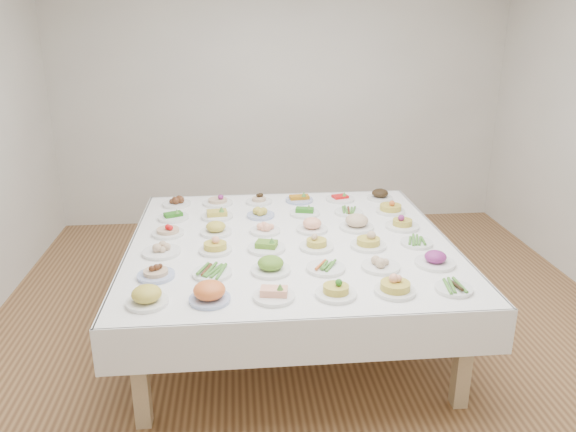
{
  "coord_description": "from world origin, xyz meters",
  "views": [
    {
      "loc": [
        -0.52,
        -3.77,
        2.24
      ],
      "look_at": [
        -0.16,
        0.1,
        0.88
      ],
      "focal_mm": 35.0,
      "sensor_mm": 36.0,
      "label": 1
    }
  ],
  "objects": [
    {
      "name": "dish_2",
      "position": [
        -0.33,
        -0.93,
        0.79
      ],
      "size": [
        0.24,
        0.24,
        0.1
      ],
      "color": "white",
      "rests_on": "display_table"
    },
    {
      "name": "dish_0",
      "position": [
        -1.04,
        -0.93,
        0.82
      ],
      "size": [
        0.24,
        0.24,
        0.15
      ],
      "color": "white",
      "rests_on": "display_table"
    },
    {
      "name": "dish_35",
      "position": [
        0.72,
        0.83,
        0.8
      ],
      "size": [
        0.22,
        0.22,
        0.12
      ],
      "color": "white",
      "rests_on": "display_table"
    },
    {
      "name": "dish_31",
      "position": [
        -0.69,
        0.82,
        0.82
      ],
      "size": [
        0.25,
        0.25,
        0.14
      ],
      "color": "white",
      "rests_on": "display_table"
    },
    {
      "name": "dish_5",
      "position": [
        0.71,
        -0.93,
        0.77
      ],
      "size": [
        0.22,
        0.22,
        0.05
      ],
      "color": "white",
      "rests_on": "display_table"
    },
    {
      "name": "dish_10",
      "position": [
        0.37,
        -0.59,
        0.79
      ],
      "size": [
        0.24,
        0.24,
        0.1
      ],
      "color": "white",
      "rests_on": "display_table"
    },
    {
      "name": "dish_7",
      "position": [
        -0.69,
        -0.59,
        0.78
      ],
      "size": [
        0.27,
        0.25,
        0.06
      ],
      "color": "white",
      "rests_on": "display_table"
    },
    {
      "name": "dish_16",
      "position": [
        0.37,
        -0.24,
        0.82
      ],
      "size": [
        0.24,
        0.24,
        0.15
      ],
      "color": "white",
      "rests_on": "display_table"
    },
    {
      "name": "display_table",
      "position": [
        -0.16,
        -0.05,
        0.69
      ],
      "size": [
        2.28,
        2.28,
        0.75
      ],
      "color": "white",
      "rests_on": "ground"
    },
    {
      "name": "dish_30",
      "position": [
        -1.04,
        0.83,
        0.79
      ],
      "size": [
        0.24,
        0.24,
        0.09
      ],
      "color": "white",
      "rests_on": "display_table"
    },
    {
      "name": "dish_33",
      "position": [
        0.01,
        0.84,
        0.79
      ],
      "size": [
        0.23,
        0.23,
        0.1
      ],
      "color": "#4C66B2",
      "rests_on": "display_table"
    },
    {
      "name": "dish_8",
      "position": [
        -0.33,
        -0.58,
        0.82
      ],
      "size": [
        0.25,
        0.25,
        0.14
      ],
      "color": "white",
      "rests_on": "display_table"
    },
    {
      "name": "dish_3",
      "position": [
        0.02,
        -0.93,
        0.81
      ],
      "size": [
        0.23,
        0.23,
        0.14
      ],
      "color": "white",
      "rests_on": "display_table"
    },
    {
      "name": "dish_21",
      "position": [
        0.03,
        0.12,
        0.8
      ],
      "size": [
        0.23,
        0.23,
        0.12
      ],
      "color": "white",
      "rests_on": "display_table"
    },
    {
      "name": "room_envelope",
      "position": [
        0.0,
        0.0,
        1.83
      ],
      "size": [
        5.02,
        5.02,
        2.81
      ],
      "color": "olive",
      "rests_on": "ground"
    },
    {
      "name": "dish_29",
      "position": [
        0.72,
        0.47,
        0.82
      ],
      "size": [
        0.23,
        0.23,
        0.14
      ],
      "color": "white",
      "rests_on": "display_table"
    },
    {
      "name": "dish_22",
      "position": [
        0.37,
        0.13,
        0.83
      ],
      "size": [
        0.29,
        0.29,
        0.16
      ],
      "color": "white",
      "rests_on": "display_table"
    },
    {
      "name": "dish_28",
      "position": [
        0.37,
        0.48,
        0.77
      ],
      "size": [
        0.22,
        0.22,
        0.05
      ],
      "color": "white",
      "rests_on": "display_table"
    },
    {
      "name": "dish_1",
      "position": [
        -0.69,
        -0.93,
        0.82
      ],
      "size": [
        0.23,
        0.23,
        0.15
      ],
      "color": "#4C66B2",
      "rests_on": "display_table"
    },
    {
      "name": "dish_19",
      "position": [
        -0.69,
        0.12,
        0.8
      ],
      "size": [
        0.23,
        0.23,
        0.12
      ],
      "color": "white",
      "rests_on": "display_table"
    },
    {
      "name": "dish_11",
      "position": [
        0.73,
        -0.57,
        0.81
      ],
      "size": [
        0.25,
        0.25,
        0.14
      ],
      "color": "white",
      "rests_on": "display_table"
    },
    {
      "name": "dish_23",
      "position": [
        0.71,
        0.12,
        0.82
      ],
      "size": [
        0.26,
        0.25,
        0.15
      ],
      "color": "white",
      "rests_on": "display_table"
    },
    {
      "name": "dish_20",
      "position": [
        -0.33,
        0.12,
        0.78
      ],
      "size": [
        0.22,
        0.22,
        0.08
      ],
      "color": "white",
      "rests_on": "display_table"
    },
    {
      "name": "dish_9",
      "position": [
        0.02,
        -0.58,
        0.77
      ],
      "size": [
        0.24,
        0.24,
        0.06
      ],
      "color": "white",
      "rests_on": "display_table"
    },
    {
      "name": "dish_26",
      "position": [
        -0.34,
        0.47,
        0.79
      ],
      "size": [
        0.22,
        0.22,
        0.09
      ],
      "color": "#4C66B2",
      "rests_on": "display_table"
    },
    {
      "name": "dish_17",
      "position": [
        0.72,
        -0.22,
        0.77
      ],
      "size": [
        0.22,
        0.22,
        0.05
      ],
      "color": "white",
      "rests_on": "display_table"
    },
    {
      "name": "dish_27",
      "position": [
        0.01,
        0.48,
        0.79
      ],
      "size": [
        0.24,
        0.24,
        0.09
      ],
      "color": "white",
      "rests_on": "display_table"
    },
    {
      "name": "dish_6",
      "position": [
        -1.03,
        -0.59,
        0.8
      ],
      "size": [
        0.23,
        0.23,
        0.11
      ],
      "color": "#4C66B2",
      "rests_on": "display_table"
    },
    {
      "name": "dish_15",
      "position": [
        0.01,
        -0.23,
        0.8
      ],
      "size": [
        0.23,
        0.23,
        0.12
      ],
      "color": "white",
      "rests_on": "display_table"
    },
    {
      "name": "dish_4",
      "position": [
        0.37,
        -0.93,
        0.81
      ],
      "size": [
        0.24,
        0.24,
        0.14
      ],
      "color": "white",
      "rests_on": "display_table"
    },
    {
      "name": "dish_18",
      "position": [
        -1.04,
        0.13,
        0.81
      ],
      "size": [
        0.23,
        0.23,
        0.13
      ],
      "color": "white",
      "rests_on": "display_table"
    },
    {
      "name": "dish_25",
      "position": [
        -0.69,
        0.48,
        0.8
      ],
      "size": [
        0.25,
        0.25,
        0.11
      ],
      "color": "white",
      "rests_on": "display_table"
    },
    {
      "name": "dish_13",
      "position": [
        -0.68,
        -0.22,
        0.81
      ],
      "size": [
        0.22,
        0.22,
        0.13
      ],
      "color": "white",
      "rests_on": "display_table"
    },
    {
      "name": "dish_12",
      "position": [
        -1.04,
        -0.22,
        0.79
      ],
      "size": [
        0.25,
        0.25,
        0.1
      ],
      "color": "white",
      "rests_on": "display_table"
    },
    {
      "name": "dish_32",
      "position": [
        -0.34,
        0.82,
        0.79
      ],
      "size": [
        0.22,
        0.22,
        0.11
      ],
      "color": "white",
      "rests_on": "display_table"
    },
    {
      "name": "dish_24",
      "position": [
        -1.03,
        0.48,
        0.79
      ],
      "size": [
        0.24,
        0.24,
        0.1
      ],
      "color": "white",
      "rests_on": "display_table"
    },
    {
      "name": "dish_34",
      "position": [
        0.37,
        0.84,
        0.79
      ],
      "size": [
        0.24,
        0.24,
        0.1
      ],
      "color": "white",
      "rests_on": "display_table"
    },
    {
      "name": "dish_14",
      "position": [
        -0.34,
        -0.22,
        0.8
      ],
      "size": [
        0.26,
        0.26,
        0.11
      ],
      "color": "white",
      "rests_on": "display_table"
    }
  ]
}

